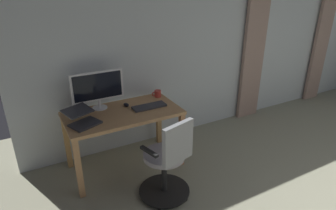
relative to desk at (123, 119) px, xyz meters
The scene contains 10 objects.
back_room_partition 2.09m from the desk, 165.08° to the right, with size 6.19×0.10×2.81m, color silver.
curtain_left_panel 4.09m from the desk, behind, with size 0.35×0.06×2.34m, color tan.
curtain_right_panel 2.46m from the desk, behind, with size 0.41×0.06×2.34m, color tan.
desk is the anchor object (origin of this frame).
office_chair 0.81m from the desk, 104.36° to the left, with size 0.56×0.56×0.94m.
computer_monitor 0.48m from the desk, 49.14° to the right, with size 0.62×0.18×0.46m.
computer_keyboard 0.35m from the desk, behind, with size 0.41×0.15×0.02m, color #333338.
laptop 0.51m from the desk, ahead, with size 0.40×0.42×0.16m.
computer_mouse 0.20m from the desk, 126.10° to the right, with size 0.06×0.10×0.04m, color black.
mug_coffee 0.63m from the desk, 158.57° to the right, with size 0.13×0.09×0.09m.
Camera 1 is at (2.89, 0.27, 2.20)m, focal length 31.12 mm.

